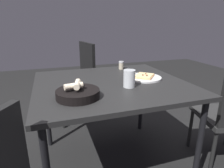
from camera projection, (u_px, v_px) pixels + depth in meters
The scene contains 7 objects.
ground at pixel (111, 163), 1.68m from camera, with size 8.00×8.00×0.00m, color black.
dining_table at pixel (111, 89), 1.47m from camera, with size 1.11×1.01×0.74m.
pizza_plate at pixel (144, 77), 1.55m from camera, with size 0.27×0.27×0.04m.
bread_basket at pixel (77, 93), 1.14m from camera, with size 0.26×0.26×0.10m.
beer_glass at pixel (129, 80), 1.33m from camera, with size 0.08×0.08×0.12m.
pepper_shaker at pixel (121, 66), 1.85m from camera, with size 0.05×0.05×0.08m.
chair_near at pixel (79, 76), 2.37m from camera, with size 0.51×0.51×0.94m.
Camera 1 is at (0.43, 1.32, 1.17)m, focal length 30.77 mm.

